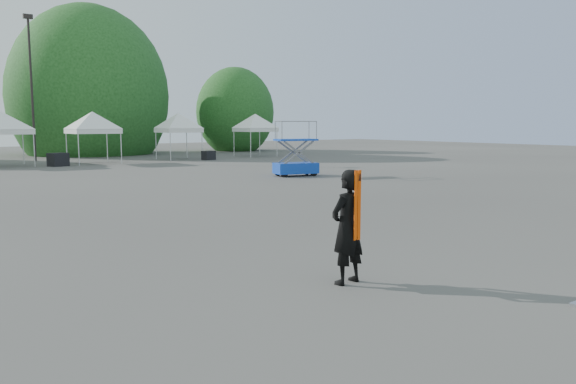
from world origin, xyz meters
TOP-DOWN VIEW (x-y plane):
  - ground at (0.00, 0.00)m, footprint 120.00×120.00m
  - light_pole_east at (3.00, 32.00)m, footprint 0.60×0.25m
  - tree_mid_e at (9.00, 39.00)m, footprint 5.12×5.12m
  - tree_far_e at (22.00, 37.00)m, footprint 3.84×3.84m
  - tent_e at (0.30, 28.11)m, footprint 4.52×4.52m
  - tent_f at (5.49, 27.23)m, footprint 4.03×4.03m
  - tent_g at (11.89, 28.13)m, footprint 3.75×3.75m
  - tent_h at (18.42, 28.06)m, footprint 3.75×3.75m
  - man at (0.10, -2.70)m, footprint 0.73×0.53m
  - scissor_lift at (10.74, 12.66)m, footprint 2.26×1.50m
  - crate_mid at (3.03, 26.26)m, footprint 1.25×1.11m
  - crate_east at (13.23, 26.17)m, footprint 0.93×0.78m

SIDE VIEW (x-z plane):
  - ground at x=0.00m, z-range 0.00..0.00m
  - crate_east at x=13.23m, z-range 0.00..0.64m
  - crate_mid at x=3.03m, z-range 0.00..0.80m
  - man at x=0.10m, z-range 0.00..1.84m
  - scissor_lift at x=10.74m, z-range 0.01..2.70m
  - tent_h at x=18.42m, z-range 1.12..5.00m
  - tent_g at x=11.89m, z-range 1.12..5.00m
  - tent_f at x=5.49m, z-range 1.12..5.00m
  - tent_e at x=0.30m, z-range 1.12..5.00m
  - tree_far_e at x=22.00m, z-range 0.70..6.55m
  - tree_mid_e at x=9.00m, z-range 0.94..8.74m
  - light_pole_east at x=3.00m, z-range 0.62..10.42m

